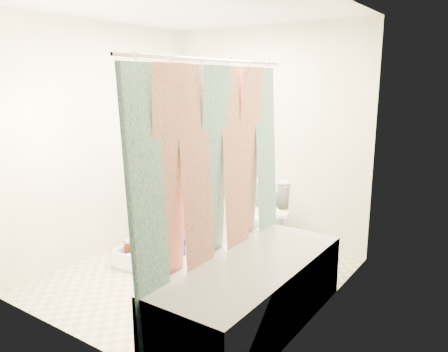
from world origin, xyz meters
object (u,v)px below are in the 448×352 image
Objects in this scene: plumber at (182,178)px; cleaning_caddy at (131,259)px; toilet at (269,216)px; bathtub at (252,291)px.

cleaning_caddy is (-0.12, -0.65, -0.72)m from plumber.
toilet is at bearing 109.41° from plumber.
plumber reaches higher than bathtub.
cleaning_caddy is at bearing -144.40° from toilet.
toilet is 1.53m from cleaning_caddy.
toilet is at bearing 114.30° from bathtub.
bathtub is 1.71m from plumber.
plumber is at bearing 73.80° from cleaning_caddy.
cleaning_caddy is (-1.50, 0.20, -0.18)m from bathtub.
toilet is 2.24× the size of cleaning_caddy.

